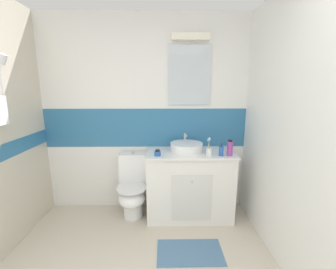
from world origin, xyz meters
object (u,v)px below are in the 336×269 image
object	(u,v)px
toothbrush_cup	(209,151)
soap_dispenser	(221,151)
toilet	(133,188)
hair_gel_jar	(158,153)
sink_basin	(186,147)
shampoo_bottle_tall	(230,148)

from	to	relation	value
toothbrush_cup	soap_dispenser	world-z (taller)	toothbrush_cup
toilet	hair_gel_jar	size ratio (longest dim) A/B	10.90
sink_basin	shampoo_bottle_tall	size ratio (longest dim) A/B	2.37
soap_dispenser	shampoo_bottle_tall	world-z (taller)	shampoo_bottle_tall
sink_basin	toilet	size ratio (longest dim) A/B	0.54
sink_basin	shampoo_bottle_tall	bearing A→B (deg)	-20.60
toilet	shampoo_bottle_tall	world-z (taller)	shampoo_bottle_tall
sink_basin	hair_gel_jar	size ratio (longest dim) A/B	5.93
sink_basin	hair_gel_jar	bearing A→B (deg)	-153.51
toothbrush_cup	hair_gel_jar	world-z (taller)	toothbrush_cup
toothbrush_cup	shampoo_bottle_tall	bearing A→B (deg)	2.00
soap_dispenser	hair_gel_jar	xyz separation A→B (m)	(-0.73, 0.02, -0.03)
toothbrush_cup	shampoo_bottle_tall	world-z (taller)	toothbrush_cup
toothbrush_cup	shampoo_bottle_tall	xyz separation A→B (m)	(0.24, 0.01, 0.03)
shampoo_bottle_tall	hair_gel_jar	size ratio (longest dim) A/B	2.50
soap_dispenser	shampoo_bottle_tall	bearing A→B (deg)	5.36
sink_basin	soap_dispenser	bearing A→B (deg)	-26.53
hair_gel_jar	toothbrush_cup	bearing A→B (deg)	-1.43
sink_basin	hair_gel_jar	world-z (taller)	sink_basin
soap_dispenser	toilet	bearing A→B (deg)	170.26
toilet	toothbrush_cup	world-z (taller)	toothbrush_cup
sink_basin	toilet	world-z (taller)	sink_basin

